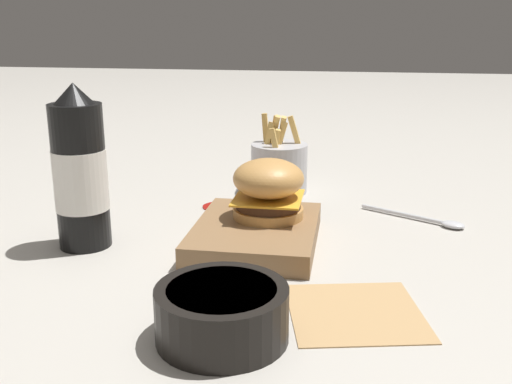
# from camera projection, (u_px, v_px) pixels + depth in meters

# --- Properties ---
(ground_plane) EXTENTS (6.00, 6.00, 0.00)m
(ground_plane) POSITION_uv_depth(u_px,v_px,m) (277.00, 243.00, 0.92)
(ground_plane) COLOR #B7B2A8
(serving_board) EXTENTS (0.24, 0.18, 0.03)m
(serving_board) POSITION_uv_depth(u_px,v_px,m) (256.00, 234.00, 0.92)
(serving_board) COLOR olive
(serving_board) RESTS_ON ground_plane
(burger) EXTENTS (0.11, 0.11, 0.09)m
(burger) POSITION_uv_depth(u_px,v_px,m) (268.00, 188.00, 0.93)
(burger) COLOR tan
(burger) RESTS_ON serving_board
(ketchup_bottle) EXTENTS (0.08, 0.08, 0.25)m
(ketchup_bottle) POSITION_uv_depth(u_px,v_px,m) (80.00, 173.00, 0.88)
(ketchup_bottle) COLOR black
(ketchup_bottle) RESTS_ON ground_plane
(fries_basket) EXTENTS (0.11, 0.11, 0.15)m
(fries_basket) POSITION_uv_depth(u_px,v_px,m) (279.00, 166.00, 1.18)
(fries_basket) COLOR #B7B7BC
(fries_basket) RESTS_ON ground_plane
(side_bowl) EXTENTS (0.14, 0.14, 0.06)m
(side_bowl) POSITION_uv_depth(u_px,v_px,m) (222.00, 312.00, 0.64)
(side_bowl) COLOR black
(side_bowl) RESTS_ON ground_plane
(spoon) EXTENTS (0.11, 0.17, 0.01)m
(spoon) POSITION_uv_depth(u_px,v_px,m) (432.00, 220.00, 1.01)
(spoon) COLOR silver
(spoon) RESTS_ON ground_plane
(ketchup_puddle) EXTENTS (0.06, 0.06, 0.00)m
(ketchup_puddle) POSITION_uv_depth(u_px,v_px,m) (218.00, 206.00, 1.10)
(ketchup_puddle) COLOR #9E140F
(ketchup_puddle) RESTS_ON ground_plane
(parchment_square) EXTENTS (0.18, 0.18, 0.00)m
(parchment_square) POSITION_uv_depth(u_px,v_px,m) (355.00, 311.00, 0.71)
(parchment_square) COLOR tan
(parchment_square) RESTS_ON ground_plane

